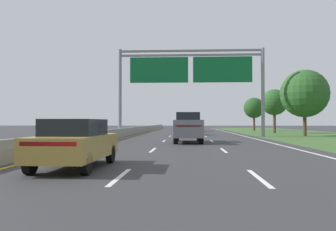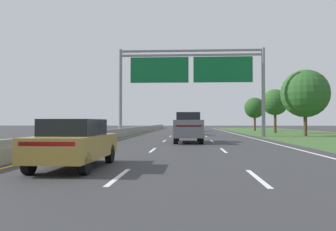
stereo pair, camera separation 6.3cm
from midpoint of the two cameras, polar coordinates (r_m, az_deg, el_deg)
The scene contains 12 objects.
ground_plane at distance 33.91m, azimuth 3.35°, elevation -3.56°, with size 220.00×220.00×0.00m, color #333335.
lane_striping at distance 33.45m, azimuth 3.35°, elevation -3.59°, with size 11.96×106.00×0.01m.
grass_verge_right at distance 36.67m, azimuth 25.75°, elevation -3.26°, with size 14.00×110.00×0.02m, color #3D602D.
median_barrier_concrete at distance 34.53m, azimuth -7.69°, elevation -2.92°, with size 0.60×110.00×0.85m.
overhead_sign_gantry at distance 36.30m, azimuth 3.81°, elevation 6.82°, with size 15.06×0.42×9.06m.
pickup_truck_grey at distance 25.42m, azimuth 3.39°, elevation -1.98°, with size 2.04×5.42×2.20m.
car_black_centre_lane_suv at distance 54.44m, azimuth 3.49°, elevation -1.47°, with size 2.00×4.74×2.11m.
car_gold_left_lane_sedan at distance 11.70m, azimuth -14.83°, elevation -4.27°, with size 1.86×4.42×1.57m.
car_navy_centre_lane_sedan at distance 40.06m, azimuth 3.33°, elevation -2.01°, with size 1.93×4.44×1.57m.
roadside_tree_mid at distance 39.01m, azimuth 21.46°, elevation 3.34°, with size 4.95×4.95×6.91m.
roadside_tree_far at distance 48.50m, azimuth 17.05°, elevation 2.06°, with size 3.45×3.45×5.83m.
roadside_tree_distant at distance 59.89m, azimuth 13.95°, elevation 1.20°, with size 3.41×3.41×5.54m.
Camera 2 is at (0.03, 1.13, 1.48)m, focal length 37.45 mm.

